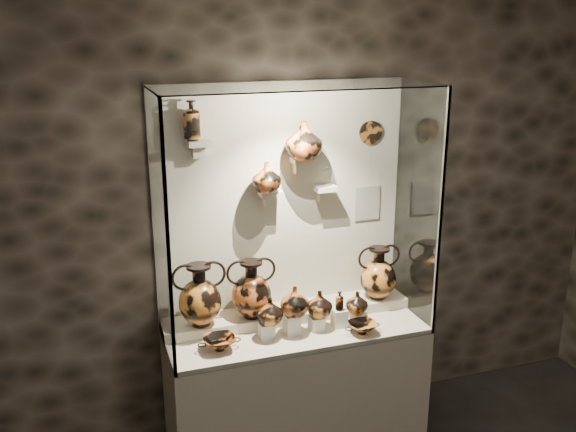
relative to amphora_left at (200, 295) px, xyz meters
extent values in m
cube|color=black|center=(0.61, 0.19, 0.49)|extent=(5.00, 0.02, 3.20)
cube|color=beige|center=(0.61, -0.13, -0.71)|extent=(1.70, 0.60, 0.80)
cube|color=beige|center=(0.61, -0.13, -0.29)|extent=(1.68, 0.58, 0.03)
cube|color=beige|center=(0.61, 0.05, -0.26)|extent=(1.70, 0.25, 0.10)
cube|color=beige|center=(0.61, 0.19, 0.49)|extent=(1.70, 0.03, 1.60)
cube|color=white|center=(0.61, -0.42, 0.49)|extent=(1.70, 0.01, 1.60)
cube|color=white|center=(-0.24, -0.13, 0.49)|extent=(0.01, 0.60, 1.60)
cube|color=white|center=(1.45, -0.13, 0.49)|extent=(0.01, 0.60, 1.60)
cube|color=white|center=(0.61, -0.13, 1.29)|extent=(1.70, 0.60, 0.01)
cube|color=gray|center=(-0.23, -0.42, 0.49)|extent=(0.02, 0.02, 1.60)
cube|color=gray|center=(1.45, -0.42, 0.49)|extent=(0.02, 0.02, 1.60)
cube|color=silver|center=(0.39, -0.18, -0.23)|extent=(0.09, 0.09, 0.10)
cube|color=silver|center=(0.56, -0.18, -0.21)|extent=(0.09, 0.09, 0.13)
cube|color=silver|center=(0.73, -0.18, -0.23)|extent=(0.09, 0.09, 0.09)
cube|color=silver|center=(0.89, -0.18, -0.22)|extent=(0.09, 0.09, 0.12)
cube|color=silver|center=(1.03, -0.18, -0.24)|extent=(0.09, 0.09, 0.08)
cube|color=beige|center=(0.06, 0.11, 0.94)|extent=(0.14, 0.12, 0.04)
cube|color=beige|center=(0.51, 0.11, 0.59)|extent=(0.14, 0.12, 0.04)
cube|color=beige|center=(0.71, 0.11, 0.79)|extent=(0.10, 0.12, 0.04)
cube|color=beige|center=(0.89, 0.11, 0.59)|extent=(0.14, 0.12, 0.04)
imported|color=orange|center=(0.41, -0.19, -0.09)|extent=(0.22, 0.22, 0.17)
imported|color=#C05522|center=(0.57, -0.18, -0.05)|extent=(0.22, 0.22, 0.19)
imported|color=orange|center=(0.75, -0.17, -0.10)|extent=(0.20, 0.20, 0.18)
imported|color=orange|center=(1.00, -0.19, -0.12)|extent=(0.17, 0.17, 0.15)
imported|color=#C05522|center=(0.47, 0.07, 0.71)|extent=(0.24, 0.24, 0.19)
imported|color=#C05522|center=(0.71, 0.05, 0.93)|extent=(0.27, 0.27, 0.24)
cylinder|color=#99561E|center=(1.23, 0.16, 0.94)|extent=(0.16, 0.02, 0.16)
cube|color=beige|center=(1.23, 0.17, 0.44)|extent=(0.18, 0.01, 0.24)
camera|label=1|loc=(-0.67, -3.70, 1.65)|focal=40.00mm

